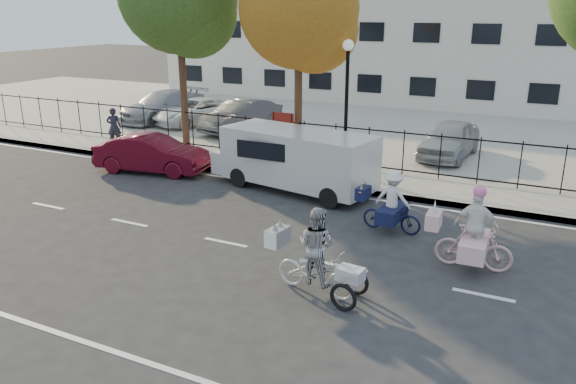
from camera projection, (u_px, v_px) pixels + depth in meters
The scene contains 20 objects.
ground at pixel (226, 243), 13.62m from camera, with size 120.00×120.00×0.00m, color #333334.
road_markings at pixel (226, 242), 13.62m from camera, with size 60.00×9.52×0.01m, color silver, non-canonical shape.
curb at pixel (310, 184), 17.91m from camera, with size 60.00×0.10×0.15m, color #A8A399.
sidewalk at pixel (323, 176), 18.80m from camera, with size 60.00×2.20×0.15m, color #A8A399.
parking_lot at pixel (396, 128), 26.40m from camera, with size 60.00×15.60×0.15m, color #A8A399.
iron_fence at pixel (335, 145), 19.49m from camera, with size 58.00×0.06×1.50m, color black, non-canonical shape.
building at pixel (444, 50), 34.03m from camera, with size 34.00×10.00×6.00m, color silver.
lamppost at pixel (347, 83), 18.25m from camera, with size 0.36×0.36×4.33m.
street_sign at pixel (283, 128), 19.76m from camera, with size 0.85×0.06×1.80m.
zebra_trike at pixel (316, 261), 11.02m from camera, with size 2.11×0.91×1.80m.
unicorn_bike at pixel (473, 238), 12.06m from camera, with size 1.89×1.31×1.91m.
bull_bike at pixel (391, 207), 14.15m from camera, with size 1.73×1.19×1.60m.
white_van at pixel (295, 158), 17.26m from camera, with size 5.55×2.63×1.88m.
red_sedan at pixel (152, 154), 19.32m from camera, with size 1.37×3.93×1.30m, color #500917.
pedestrian at pixel (114, 127), 22.36m from camera, with size 0.56×0.37×1.54m, color black.
lot_car_a at pixel (163, 106), 27.57m from camera, with size 1.98×4.87×1.41m, color #9D9EA4.
lot_car_b at pixel (197, 111), 26.70m from camera, with size 2.01×4.37×1.21m, color white.
lot_car_c at pixel (241, 116), 25.08m from camera, with size 1.47×4.22×1.39m, color #46474D.
lot_car_d at pixel (450, 139), 20.71m from camera, with size 1.58×3.94×1.34m, color #A3A6AA.
tree_mid at pixel (303, 14), 18.83m from camera, with size 4.07×4.07×7.47m.
Camera 1 is at (6.88, -10.62, 5.41)m, focal length 35.00 mm.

